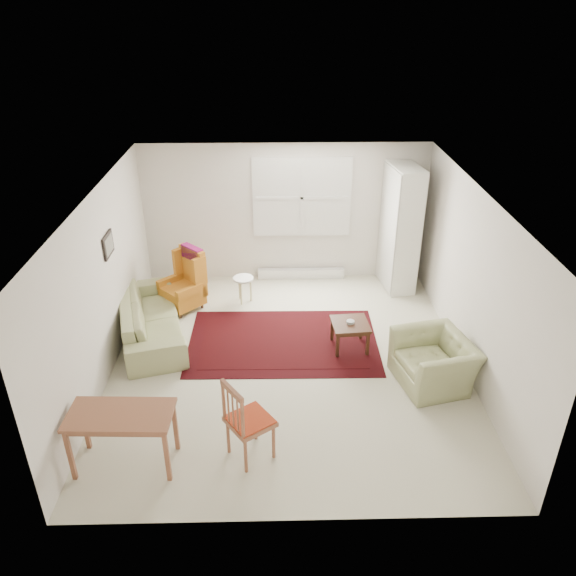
{
  "coord_description": "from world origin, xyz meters",
  "views": [
    {
      "loc": [
        -0.16,
        -6.66,
        4.76
      ],
      "look_at": [
        0.0,
        0.3,
        1.05
      ],
      "focal_mm": 35.0,
      "sensor_mm": 36.0,
      "label": 1
    }
  ],
  "objects_px": {
    "wingback_chair": "(181,280)",
    "desk_chair": "(250,419)",
    "desk": "(124,439)",
    "sofa": "(150,311)",
    "cabinet": "(400,228)",
    "armchair": "(434,357)",
    "stool": "(244,289)",
    "coffee_table": "(350,335)"
  },
  "relations": [
    {
      "from": "sofa",
      "to": "cabinet",
      "type": "height_order",
      "value": "cabinet"
    },
    {
      "from": "desk",
      "to": "cabinet",
      "type": "bearing_deg",
      "value": 47.81
    },
    {
      "from": "desk_chair",
      "to": "wingback_chair",
      "type": "bearing_deg",
      "value": -14.49
    },
    {
      "from": "wingback_chair",
      "to": "desk",
      "type": "xyz_separation_m",
      "value": [
        -0.13,
        -3.52,
        -0.16
      ]
    },
    {
      "from": "armchair",
      "to": "stool",
      "type": "xyz_separation_m",
      "value": [
        -2.67,
        2.31,
        -0.17
      ]
    },
    {
      "from": "desk_chair",
      "to": "cabinet",
      "type": "bearing_deg",
      "value": -65.4
    },
    {
      "from": "armchair",
      "to": "stool",
      "type": "bearing_deg",
      "value": -144.46
    },
    {
      "from": "coffee_table",
      "to": "desk_chair",
      "type": "relative_size",
      "value": 0.5
    },
    {
      "from": "armchair",
      "to": "desk_chair",
      "type": "height_order",
      "value": "desk_chair"
    },
    {
      "from": "cabinet",
      "to": "desk",
      "type": "xyz_separation_m",
      "value": [
        -3.87,
        -4.27,
        -0.74
      ]
    },
    {
      "from": "desk_chair",
      "to": "desk",
      "type": "bearing_deg",
      "value": 59.23
    },
    {
      "from": "desk",
      "to": "armchair",
      "type": "bearing_deg",
      "value": 20.38
    },
    {
      "from": "wingback_chair",
      "to": "cabinet",
      "type": "height_order",
      "value": "cabinet"
    },
    {
      "from": "armchair",
      "to": "desk_chair",
      "type": "xyz_separation_m",
      "value": [
        -2.42,
        -1.32,
        0.13
      ]
    },
    {
      "from": "wingback_chair",
      "to": "desk_chair",
      "type": "bearing_deg",
      "value": -24.51
    },
    {
      "from": "sofa",
      "to": "coffee_table",
      "type": "relative_size",
      "value": 4.1
    },
    {
      "from": "sofa",
      "to": "stool",
      "type": "height_order",
      "value": "sofa"
    },
    {
      "from": "coffee_table",
      "to": "desk",
      "type": "bearing_deg",
      "value": -140.94
    },
    {
      "from": "stool",
      "to": "desk_chair",
      "type": "distance_m",
      "value": 3.65
    },
    {
      "from": "sofa",
      "to": "desk_chair",
      "type": "height_order",
      "value": "desk_chair"
    },
    {
      "from": "cabinet",
      "to": "armchair",
      "type": "bearing_deg",
      "value": -99.29
    },
    {
      "from": "wingback_chair",
      "to": "desk_chair",
      "type": "relative_size",
      "value": 0.99
    },
    {
      "from": "armchair",
      "to": "wingback_chair",
      "type": "relative_size",
      "value": 0.98
    },
    {
      "from": "sofa",
      "to": "armchair",
      "type": "xyz_separation_m",
      "value": [
        4.05,
        -1.26,
        -0.04
      ]
    },
    {
      "from": "desk_chair",
      "to": "sofa",
      "type": "bearing_deg",
      "value": -2.51
    },
    {
      "from": "wingback_chair",
      "to": "desk_chair",
      "type": "distance_m",
      "value": 3.64
    },
    {
      "from": "cabinet",
      "to": "desk_chair",
      "type": "relative_size",
      "value": 2.09
    },
    {
      "from": "wingback_chair",
      "to": "cabinet",
      "type": "distance_m",
      "value": 3.85
    },
    {
      "from": "sofa",
      "to": "coffee_table",
      "type": "height_order",
      "value": "sofa"
    },
    {
      "from": "sofa",
      "to": "stool",
      "type": "xyz_separation_m",
      "value": [
        1.38,
        1.05,
        -0.21
      ]
    },
    {
      "from": "sofa",
      "to": "cabinet",
      "type": "distance_m",
      "value": 4.45
    },
    {
      "from": "desk",
      "to": "wingback_chair",
      "type": "bearing_deg",
      "value": 87.8
    },
    {
      "from": "desk_chair",
      "to": "armchair",
      "type": "bearing_deg",
      "value": -96.13
    },
    {
      "from": "sofa",
      "to": "desk",
      "type": "distance_m",
      "value": 2.69
    },
    {
      "from": "coffee_table",
      "to": "desk_chair",
      "type": "xyz_separation_m",
      "value": [
        -1.39,
        -2.17,
        0.31
      ]
    },
    {
      "from": "coffee_table",
      "to": "desk_chair",
      "type": "height_order",
      "value": "desk_chair"
    },
    {
      "from": "sofa",
      "to": "wingback_chair",
      "type": "bearing_deg",
      "value": -38.85
    },
    {
      "from": "sofa",
      "to": "stool",
      "type": "relative_size",
      "value": 4.73
    },
    {
      "from": "wingback_chair",
      "to": "coffee_table",
      "type": "relative_size",
      "value": 1.97
    },
    {
      "from": "stool",
      "to": "armchair",
      "type": "bearing_deg",
      "value": -40.83
    },
    {
      "from": "sofa",
      "to": "wingback_chair",
      "type": "height_order",
      "value": "wingback_chair"
    },
    {
      "from": "coffee_table",
      "to": "stool",
      "type": "xyz_separation_m",
      "value": [
        -1.64,
        1.46,
        0.01
      ]
    }
  ]
}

